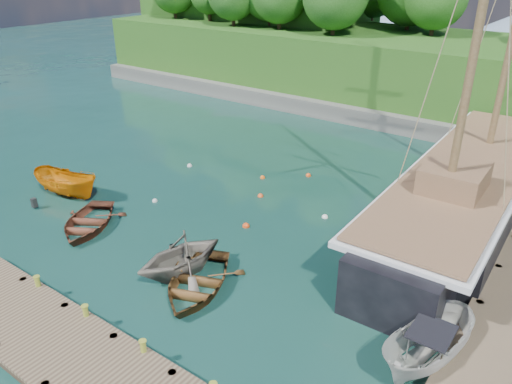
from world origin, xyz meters
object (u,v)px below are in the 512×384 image
at_px(motorboat_orange, 69,196).
at_px(cabin_boat_white, 425,365).
at_px(rowboat_0, 88,228).
at_px(rowboat_1, 181,273).
at_px(rowboat_2, 197,289).
at_px(schooner, 465,194).

xyz_separation_m(motorboat_orange, cabin_boat_white, (20.59, -0.76, 0.00)).
xyz_separation_m(rowboat_0, rowboat_1, (6.47, -0.09, 0.00)).
height_order(rowboat_1, rowboat_2, rowboat_1).
relative_size(rowboat_2, cabin_boat_white, 1.01).
bearing_deg(rowboat_2, rowboat_1, 139.70).
height_order(rowboat_2, schooner, schooner).
height_order(cabin_boat_white, schooner, schooner).
xyz_separation_m(rowboat_0, schooner, (14.56, 12.48, 1.16)).
height_order(motorboat_orange, schooner, schooner).
bearing_deg(cabin_boat_white, motorboat_orange, -170.07).
xyz_separation_m(rowboat_2, cabin_boat_white, (8.92, 1.41, 0.00)).
bearing_deg(rowboat_1, rowboat_2, -4.93).
distance_m(rowboat_2, schooner, 14.73).
relative_size(rowboat_1, motorboat_orange, 0.90).
distance_m(rowboat_1, rowboat_2, 1.36).
height_order(rowboat_0, cabin_boat_white, cabin_boat_white).
distance_m(rowboat_1, motorboat_orange, 10.53).
bearing_deg(rowboat_1, schooner, 71.00).
bearing_deg(rowboat_1, cabin_boat_white, 19.18).
distance_m(rowboat_0, rowboat_2, 7.78).
xyz_separation_m(cabin_boat_white, schooner, (-2.12, 11.61, 1.16)).
xyz_separation_m(rowboat_0, motorboat_orange, (-3.92, 1.64, 0.00)).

